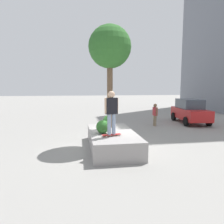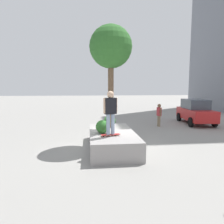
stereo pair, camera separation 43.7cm
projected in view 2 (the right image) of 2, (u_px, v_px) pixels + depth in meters
ground_plane at (113, 146)px, 9.75m from camera, size 120.00×120.00×0.00m
planter_ledge at (112, 140)px, 9.36m from camera, size 4.21×2.02×0.78m
plaza_tree at (111, 48)px, 9.80m from camera, size 2.06×2.06×4.98m
boxwood_shrub at (110, 121)px, 10.39m from camera, size 0.60×0.60×0.60m
hedge_clump at (102, 127)px, 8.93m from camera, size 0.58×0.58×0.58m
skateboard at (110, 135)px, 8.44m from camera, size 0.37×0.83×0.07m
skateboarder at (110, 110)px, 8.31m from camera, size 0.32×0.59×1.79m
sedan_parked at (195, 111)px, 15.62m from camera, size 4.17×2.24×1.86m
bystander_watching at (159, 113)px, 14.51m from camera, size 0.55×0.25×1.62m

